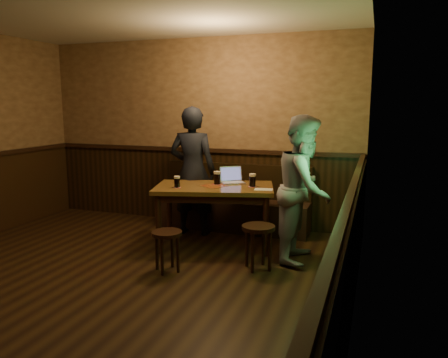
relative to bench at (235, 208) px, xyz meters
name	(u,v)px	position (x,y,z in m)	size (l,w,h in m)	color
room	(84,170)	(-0.69, -2.53, 0.89)	(5.04, 6.04, 2.84)	black
bench	(235,208)	(0.00, 0.00, 0.00)	(2.20, 0.50, 0.95)	black
pub_table	(214,194)	(0.00, -0.84, 0.38)	(1.65, 1.21, 0.80)	brown
stool_left	(167,239)	(-0.18, -1.84, 0.05)	(0.34, 0.34, 0.45)	black
stool_right	(258,234)	(0.74, -1.44, 0.09)	(0.43, 0.43, 0.50)	black
pint_left	(177,182)	(-0.39, -1.11, 0.56)	(0.09, 0.09, 0.15)	maroon
pint_mid	(217,178)	(0.00, -0.75, 0.57)	(0.11, 0.11, 0.18)	maroon
pint_right	(252,180)	(0.48, -0.74, 0.57)	(0.11, 0.11, 0.17)	maroon
laptop	(232,179)	(0.15, -0.56, 0.54)	(0.38, 0.37, 0.21)	silver
menu	(264,189)	(0.65, -0.87, 0.48)	(0.22, 0.15, 0.00)	silver
person_suit	(193,171)	(-0.48, -0.42, 0.59)	(0.66, 0.43, 1.80)	black
person_grey	(304,189)	(1.16, -0.95, 0.54)	(0.83, 0.65, 1.71)	gray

